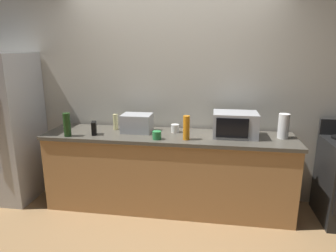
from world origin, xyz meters
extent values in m
plane|color=#A87F51|center=(0.00, 0.00, 0.00)|extent=(8.00, 8.00, 0.00)
cube|color=beige|center=(0.00, 0.81, 1.35)|extent=(6.40, 0.10, 2.70)
cube|color=#B27F4C|center=(0.00, 0.40, 0.43)|extent=(2.80, 0.60, 0.86)
cube|color=#514C42|center=(0.00, 0.40, 0.88)|extent=(2.84, 0.64, 0.04)
cube|color=#B7BABF|center=(-2.05, 0.40, 0.90)|extent=(0.72, 0.70, 1.80)
cube|color=#B7BABF|center=(0.74, 0.45, 1.04)|extent=(0.48, 0.34, 0.27)
cube|color=black|center=(0.70, 0.28, 1.04)|extent=(0.34, 0.01, 0.21)
cube|color=#B7BABF|center=(-0.38, 0.46, 1.01)|extent=(0.34, 0.26, 0.21)
cylinder|color=white|center=(1.25, 0.45, 1.04)|extent=(0.12, 0.12, 0.27)
cube|color=black|center=(-0.83, 0.27, 0.98)|extent=(0.08, 0.12, 0.15)
cylinder|color=#1E3F19|center=(-1.09, 0.17, 1.03)|extent=(0.08, 0.08, 0.26)
cylinder|color=beige|center=(-0.66, 0.52, 0.99)|extent=(0.06, 0.06, 0.19)
cylinder|color=orange|center=(0.22, 0.24, 1.03)|extent=(0.07, 0.07, 0.26)
cylinder|color=white|center=(0.07, 0.51, 0.95)|extent=(0.09, 0.09, 0.09)
cylinder|color=#2D8C47|center=(-0.09, 0.20, 0.94)|extent=(0.10, 0.10, 0.09)
camera|label=1|loc=(0.49, -2.79, 1.83)|focal=31.63mm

